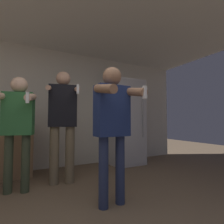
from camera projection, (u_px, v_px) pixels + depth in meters
wall_back at (43, 108)px, 3.70m from camera, size 7.00×0.06×2.55m
ceiling_slab at (57, 9)px, 2.48m from camera, size 7.00×3.37×0.05m
refrigerator at (125, 122)px, 4.15m from camera, size 0.75×0.76×1.95m
bottle_green_wine at (10, 116)px, 3.13m from camera, size 0.09×0.09×0.36m
bottle_amber_bourbon at (23, 117)px, 3.23m from camera, size 0.09×0.09×0.32m
person_woman_foreground at (113, 118)px, 2.08m from camera, size 0.51×0.50×1.64m
person_man_side at (18, 121)px, 2.45m from camera, size 0.54×0.54×1.62m
person_spectator_back at (63, 119)px, 2.82m from camera, size 0.55×0.53×1.80m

